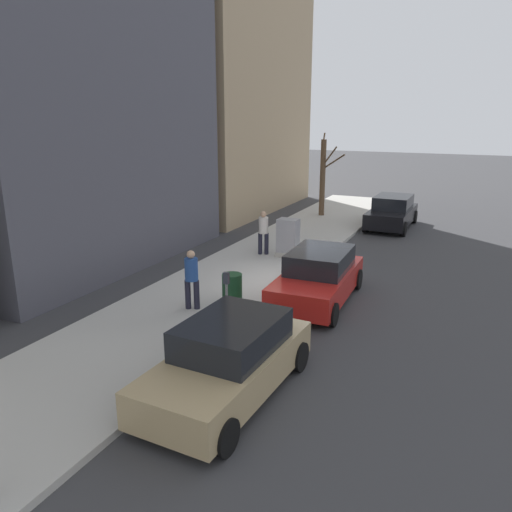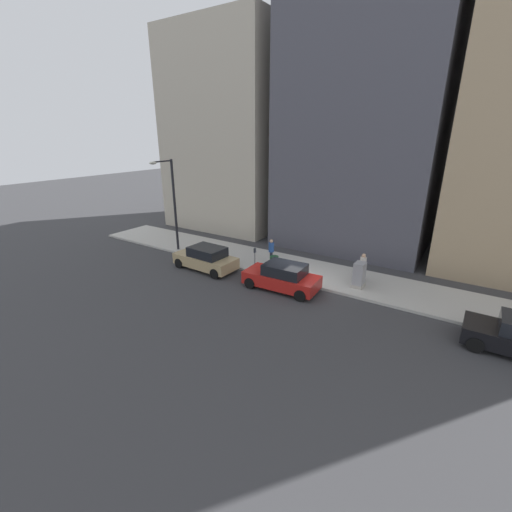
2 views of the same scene
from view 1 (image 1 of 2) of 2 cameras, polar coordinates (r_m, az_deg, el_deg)
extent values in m
plane|color=#38383A|center=(15.74, 4.01, -3.85)|extent=(120.00, 120.00, 0.00)
cube|color=#B2AFA8|center=(16.49, -2.49, -2.62)|extent=(4.00, 36.00, 0.15)
cube|color=black|center=(24.99, 15.22, 4.44)|extent=(1.85, 4.22, 0.70)
cube|color=black|center=(25.07, 15.42, 5.98)|extent=(1.62, 2.22, 0.60)
cylinder|color=black|center=(23.41, 16.49, 2.96)|extent=(0.23, 0.64, 0.64)
cylinder|color=black|center=(23.72, 12.45, 3.41)|extent=(0.23, 0.64, 0.64)
cylinder|color=black|center=(26.41, 17.63, 4.30)|extent=(0.23, 0.64, 0.64)
cylinder|color=black|center=(26.69, 14.02, 4.69)|extent=(0.23, 0.64, 0.64)
cube|color=red|center=(14.65, 7.04, -3.09)|extent=(1.96, 4.27, 0.70)
cube|color=black|center=(14.64, 7.34, -0.45)|extent=(1.68, 2.26, 0.60)
cylinder|color=black|center=(13.14, 8.70, -6.62)|extent=(0.24, 0.65, 0.64)
cylinder|color=black|center=(13.61, 1.72, -5.63)|extent=(0.24, 0.65, 0.64)
cylinder|color=black|center=(15.98, 11.48, -2.61)|extent=(0.24, 0.65, 0.64)
cylinder|color=black|center=(16.37, 5.65, -1.91)|extent=(0.24, 0.65, 0.64)
cube|color=tan|center=(9.91, -3.25, -12.74)|extent=(1.96, 4.27, 0.70)
cube|color=black|center=(9.77, -2.71, -8.90)|extent=(1.68, 2.26, 0.60)
cylinder|color=black|center=(8.55, -3.58, -19.92)|extent=(0.24, 0.65, 0.64)
cylinder|color=black|center=(9.40, -12.93, -16.70)|extent=(0.24, 0.65, 0.64)
cylinder|color=black|center=(10.93, 4.91, -11.37)|extent=(0.24, 0.65, 0.64)
cylinder|color=black|center=(11.60, -2.99, -9.63)|extent=(0.24, 0.65, 0.64)
cylinder|color=slate|center=(12.78, -3.37, -5.41)|extent=(0.07, 0.07, 1.05)
cube|color=#2D333D|center=(12.55, -3.42, -2.54)|extent=(0.14, 0.10, 0.30)
cube|color=#A8A399|center=(18.79, 3.65, 0.24)|extent=(0.83, 0.61, 0.18)
cube|color=#939399|center=(18.61, 3.69, 2.36)|extent=(0.75, 0.55, 1.25)
cylinder|color=brown|center=(26.40, 7.62, 8.83)|extent=(0.28, 0.28, 3.91)
cylinder|color=brown|center=(26.05, 8.44, 11.24)|extent=(0.82, 0.36, 1.01)
cylinder|color=brown|center=(25.88, 8.90, 10.62)|extent=(1.29, 0.68, 0.85)
cylinder|color=brown|center=(26.70, 7.76, 13.09)|extent=(0.29, 0.94, 0.66)
cylinder|color=#14381E|center=(13.95, -2.75, -3.85)|extent=(0.56, 0.56, 0.90)
cylinder|color=#1E1E2D|center=(18.97, 1.21, 1.42)|extent=(0.16, 0.16, 0.82)
cylinder|color=#1E1E2D|center=(18.98, 0.48, 1.43)|extent=(0.16, 0.16, 0.82)
cylinder|color=silver|center=(18.81, 0.85, 3.55)|extent=(0.36, 0.36, 0.62)
sphere|color=tan|center=(18.72, 0.86, 4.80)|extent=(0.22, 0.22, 0.22)
cylinder|color=#1E1E2D|center=(13.77, -6.80, -4.39)|extent=(0.16, 0.16, 0.82)
cylinder|color=#1E1E2D|center=(13.81, -7.79, -4.37)|extent=(0.16, 0.16, 0.82)
cylinder|color=#23478C|center=(13.56, -7.40, -1.53)|extent=(0.36, 0.36, 0.62)
sphere|color=tan|center=(13.44, -7.47, 0.18)|extent=(0.22, 0.22, 0.22)
camera|label=2|loc=(24.61, 55.47, 16.42)|focal=24.00mm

